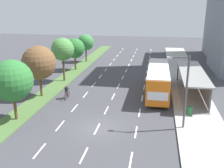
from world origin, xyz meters
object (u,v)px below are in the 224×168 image
cyclist (67,92)px  trash_bin (190,111)px  bus_shelter (194,81)px  median_tree_fifth (86,43)px  median_tree_second (39,63)px  median_tree_nearest (12,81)px  median_tree_fourth (75,48)px  streetlight (184,88)px  bus (158,78)px  median_tree_third (63,50)px

cyclist → trash_bin: bearing=-10.7°
bus_shelter → median_tree_fifth: (-18.02, 16.22, 1.89)m
median_tree_second → median_tree_fifth: bearing=89.9°
median_tree_nearest → median_tree_fifth: bearing=90.9°
cyclist → bus_shelter: bearing=14.3°
median_tree_second → trash_bin: bearing=-9.2°
median_tree_fifth → trash_bin: median_tree_fifth is taller
median_tree_second → median_tree_fifth: size_ratio=1.17×
median_tree_nearest → median_tree_second: bearing=94.0°
bus_shelter → median_tree_fourth: bearing=152.0°
median_tree_fifth → streetlight: streetlight is taller
bus → median_tree_second: size_ratio=1.86×
median_tree_third → streetlight: streetlight is taller
bus → trash_bin: bearing=-63.1°
median_tree_fourth → trash_bin: median_tree_fourth is taller
median_tree_nearest → median_tree_fourth: (-0.45, 19.86, -0.27)m
median_tree_nearest → trash_bin: size_ratio=6.83×
cyclist → median_tree_fifth: size_ratio=0.35×
cyclist → median_tree_nearest: bearing=-113.1°
median_tree_fourth → median_tree_fifth: size_ratio=1.01×
median_tree_fourth → median_tree_third: bearing=-86.2°
median_tree_third → median_tree_second: bearing=-93.9°
median_tree_fourth → trash_bin: 23.53m
bus → median_tree_nearest: (-13.33, -10.17, 1.90)m
median_tree_nearest → streetlight: size_ratio=0.89×
median_tree_fourth → median_tree_nearest: bearing=-88.7°
bus_shelter → cyclist: size_ratio=6.85×
median_tree_nearest → median_tree_third: median_tree_third is taller
median_tree_third → median_tree_fifth: size_ratio=1.18×
bus_shelter → median_tree_fifth: median_tree_fifth is taller
bus_shelter → bus: (-4.28, -0.09, 0.20)m
median_tree_second → trash_bin: median_tree_second is taller
bus → cyclist: (-10.56, -3.69, -1.28)m
streetlight → trash_bin: 4.54m
streetlight → cyclist: bearing=156.5°
median_tree_second → streetlight: (15.96, -5.67, -0.29)m
cyclist → median_tree_fourth: (-3.22, 13.38, 2.91)m
bus → median_tree_third: (-13.34, 3.07, 2.58)m
trash_bin → median_tree_fifth: bearing=126.8°
median_tree_fourth → trash_bin: size_ratio=6.17×
median_tree_fifth → trash_bin: size_ratio=6.11×
bus_shelter → bus: bearing=-178.8°
bus → cyclist: bearing=-160.7°
median_tree_fifth → bus_shelter: bearing=-42.0°
streetlight → median_tree_third: bearing=141.6°
median_tree_fifth → median_tree_second: bearing=-90.1°
bus_shelter → trash_bin: 6.61m
median_tree_nearest → streetlight: (15.49, 0.95, -0.08)m
cyclist → median_tree_fourth: bearing=103.5°
streetlight → trash_bin: streetlight is taller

